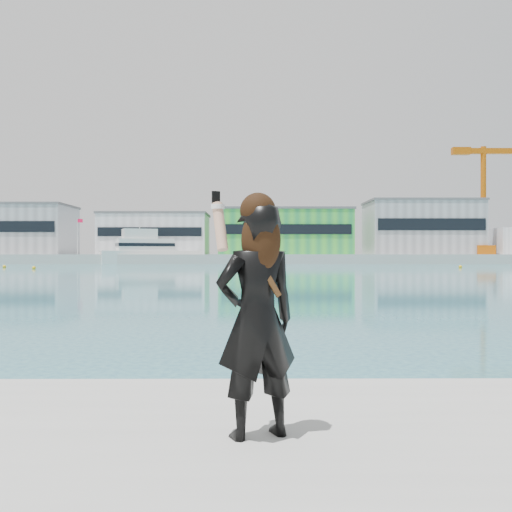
{
  "coord_description": "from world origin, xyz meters",
  "views": [
    {
      "loc": [
        0.56,
        -4.49,
        2.0
      ],
      "look_at": [
        0.58,
        -0.05,
        1.99
      ],
      "focal_mm": 40.0,
      "sensor_mm": 36.0,
      "label": 1
    }
  ],
  "objects_px": {
    "dock_crane": "(489,196)",
    "buoy_far": "(4,268)",
    "woman": "(257,312)",
    "buoy_extra": "(34,269)",
    "motor_yacht": "(148,251)",
    "buoy_near": "(460,268)"
  },
  "relations": [
    {
      "from": "dock_crane",
      "to": "buoy_far",
      "type": "bearing_deg",
      "value": -155.55
    },
    {
      "from": "buoy_far",
      "to": "woman",
      "type": "xyz_separation_m",
      "value": [
        37.28,
        -81.89,
        1.62
      ]
    },
    {
      "from": "buoy_far",
      "to": "buoy_extra",
      "type": "height_order",
      "value": "same"
    },
    {
      "from": "buoy_far",
      "to": "woman",
      "type": "distance_m",
      "value": 89.99
    },
    {
      "from": "buoy_extra",
      "to": "woman",
      "type": "bearing_deg",
      "value": -68.05
    },
    {
      "from": "motor_yacht",
      "to": "woman",
      "type": "relative_size",
      "value": 13.04
    },
    {
      "from": "buoy_near",
      "to": "buoy_extra",
      "type": "height_order",
      "value": "same"
    },
    {
      "from": "woman",
      "to": "buoy_extra",
      "type": "bearing_deg",
      "value": -91.04
    },
    {
      "from": "buoy_far",
      "to": "buoy_extra",
      "type": "distance_m",
      "value": 10.57
    },
    {
      "from": "dock_crane",
      "to": "buoy_near",
      "type": "distance_m",
      "value": 50.05
    },
    {
      "from": "dock_crane",
      "to": "buoy_extra",
      "type": "distance_m",
      "value": 96.91
    },
    {
      "from": "buoy_extra",
      "to": "woman",
      "type": "height_order",
      "value": "woman"
    },
    {
      "from": "motor_yacht",
      "to": "woman",
      "type": "height_order",
      "value": "motor_yacht"
    },
    {
      "from": "buoy_extra",
      "to": "buoy_near",
      "type": "bearing_deg",
      "value": 5.69
    },
    {
      "from": "buoy_far",
      "to": "buoy_extra",
      "type": "relative_size",
      "value": 1.0
    },
    {
      "from": "buoy_near",
      "to": "woman",
      "type": "relative_size",
      "value": 0.31
    },
    {
      "from": "buoy_far",
      "to": "buoy_extra",
      "type": "xyz_separation_m",
      "value": [
        7.34,
        -7.6,
        0.0
      ]
    },
    {
      "from": "motor_yacht",
      "to": "buoy_extra",
      "type": "height_order",
      "value": "motor_yacht"
    },
    {
      "from": "dock_crane",
      "to": "buoy_extra",
      "type": "xyz_separation_m",
      "value": [
        -82.56,
        -48.47,
        -15.07
      ]
    },
    {
      "from": "woman",
      "to": "buoy_near",
      "type": "bearing_deg",
      "value": -133.93
    },
    {
      "from": "buoy_near",
      "to": "woman",
      "type": "height_order",
      "value": "woman"
    },
    {
      "from": "dock_crane",
      "to": "woman",
      "type": "height_order",
      "value": "dock_crane"
    }
  ]
}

